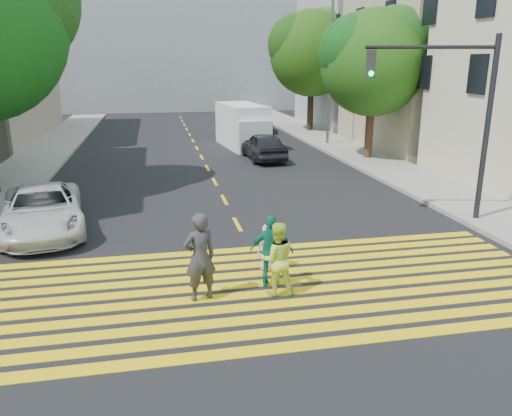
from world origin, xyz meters
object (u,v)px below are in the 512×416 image
object	(u,v)px
dark_car_parked	(260,123)
white_van	(243,127)
silver_car	(230,121)
traffic_signal	(455,104)
pedestrian_man	(200,257)
pedestrian_woman	(277,259)
pedestrian_extra	(272,251)
tree_right_near	(375,57)
white_sedan	(42,210)
pedestrian_child	(268,247)
tree_right_far	(313,49)
dark_car_near	(264,146)

from	to	relation	value
dark_car_parked	white_van	bearing A→B (deg)	-107.15
silver_car	traffic_signal	xyz separation A→B (m)	(3.22, -24.28, 3.06)
pedestrian_man	pedestrian_woman	xyz separation A→B (m)	(1.66, -0.06, -0.15)
pedestrian_man	pedestrian_extra	world-z (taller)	pedestrian_man
tree_right_near	dark_car_parked	xyz separation A→B (m)	(-3.33, 12.14, -4.55)
pedestrian_man	silver_car	xyz separation A→B (m)	(4.90, 28.24, -0.31)
white_sedan	white_van	xyz separation A→B (m)	(8.63, 14.35, 0.52)
pedestrian_extra	white_van	bearing A→B (deg)	-81.76
pedestrian_child	pedestrian_extra	bearing A→B (deg)	67.93
tree_right_far	traffic_signal	size ratio (longest dim) A/B	1.51
pedestrian_man	pedestrian_extra	xyz separation A→B (m)	(1.64, 0.37, -0.13)
white_sedan	dark_car_near	world-z (taller)	dark_car_near
traffic_signal	white_sedan	bearing A→B (deg)	-173.15
pedestrian_man	silver_car	distance (m)	28.67
pedestrian_man	white_sedan	distance (m)	6.87
pedestrian_woman	traffic_signal	size ratio (longest dim) A/B	0.29
silver_car	white_van	xyz separation A→B (m)	(-0.50, -8.48, 0.55)
tree_right_far	pedestrian_child	world-z (taller)	tree_right_far
dark_car_parked	white_van	size ratio (longest dim) A/B	0.69
pedestrian_child	dark_car_parked	distance (m)	25.83
pedestrian_child	dark_car_parked	world-z (taller)	dark_car_parked
pedestrian_extra	silver_car	world-z (taller)	pedestrian_extra
pedestrian_extra	dark_car_near	xyz separation A→B (m)	(3.11, 15.18, -0.12)
dark_car_parked	dark_car_near	bearing A→B (deg)	-98.17
pedestrian_man	silver_car	bearing A→B (deg)	-116.02
tree_right_far	white_van	xyz separation A→B (m)	(-6.11, -5.89, -4.67)
tree_right_far	dark_car_parked	size ratio (longest dim) A/B	2.25
pedestrian_man	dark_car_near	world-z (taller)	pedestrian_man
pedestrian_man	pedestrian_woman	world-z (taller)	pedestrian_man
tree_right_near	pedestrian_child	distance (m)	16.30
dark_car_parked	white_van	distance (m)	7.26
white_sedan	white_van	bearing A→B (deg)	49.23
tree_right_far	traffic_signal	xyz separation A→B (m)	(-2.39, -21.69, -2.16)
pedestrian_man	traffic_signal	xyz separation A→B (m)	(8.12, 3.96, 2.75)
pedestrian_child	tree_right_near	bearing A→B (deg)	-136.36
pedestrian_woman	pedestrian_child	size ratio (longest dim) A/B	1.38
pedestrian_woman	dark_car_parked	size ratio (longest dim) A/B	0.43
silver_car	pedestrian_man	bearing A→B (deg)	87.80
pedestrian_child	pedestrian_man	bearing A→B (deg)	21.19
pedestrian_woman	pedestrian_man	bearing A→B (deg)	0.67
silver_car	dark_car_parked	xyz separation A→B (m)	(1.96, -1.68, -0.02)
pedestrian_extra	white_van	distance (m)	19.60
tree_right_near	dark_car_parked	distance (m)	13.39
dark_car_near	white_van	distance (m)	4.26
pedestrian_extra	pedestrian_woman	bearing A→B (deg)	108.65
pedestrian_extra	dark_car_parked	bearing A→B (deg)	-84.91
white_sedan	traffic_signal	bearing A→B (deg)	-16.46
silver_car	white_sedan	bearing A→B (deg)	75.85
tree_right_far	dark_car_parked	bearing A→B (deg)	165.96
pedestrian_man	silver_car	size ratio (longest dim) A/B	0.43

